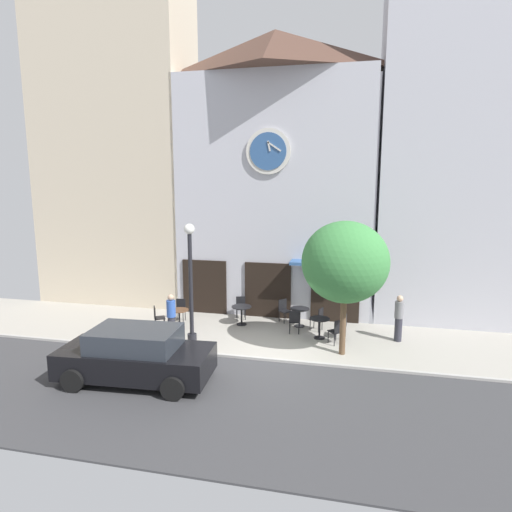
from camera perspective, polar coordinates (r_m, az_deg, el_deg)
The scene contains 21 objects.
ground_plane at distance 13.84m, azimuth 1.03°, elevation -14.48°, with size 29.27×10.27×0.13m.
clock_building at distance 19.05m, azimuth 2.38°, elevation 10.77°, with size 8.28×3.86×11.66m.
neighbor_building_left at distance 22.12m, azimuth -17.61°, elevation 14.55°, with size 6.98×3.27×15.32m.
neighbor_building_right at distance 19.97m, azimuth 24.41°, elevation 13.27°, with size 5.91×4.15×14.33m.
street_lamp at distance 15.28m, azimuth -8.44°, elevation -3.62°, with size 0.36×0.36×4.23m.
street_tree at distance 14.31m, azimuth 11.46°, elevation -0.82°, with size 2.78×2.50×4.41m.
cafe_table_rightmost at distance 17.42m, azimuth -9.91°, elevation -7.51°, with size 0.73×0.73×0.73m.
cafe_table_center at distance 17.54m, azimuth -1.88°, elevation -7.13°, with size 0.78×0.78×0.75m.
cafe_table_center_right at distance 17.41m, azimuth 5.67°, elevation -7.38°, with size 0.76×0.76×0.73m.
cafe_table_near_door at distance 16.25m, azimuth 8.23°, elevation -8.69°, with size 0.73×0.73×0.75m.
cafe_chair_near_tree at distance 17.42m, azimuth -12.65°, elevation -7.59°, with size 0.55×0.55×0.90m.
cafe_chair_right_end at distance 17.01m, azimuth 8.07°, elevation -7.87°, with size 0.51×0.51×0.90m.
cafe_chair_outer at distance 17.96m, azimuth 3.63°, elevation -6.83°, with size 0.57×0.57×0.90m.
cafe_chair_facing_wall at distance 18.34m, azimuth -1.98°, elevation -6.46°, with size 0.50×0.50×0.90m.
cafe_chair_under_awning at distance 16.35m, azimuth 11.18°, elevation -8.70°, with size 0.43×0.43×0.90m.
cafe_chair_curbside at distance 16.62m, azimuth 4.99°, elevation -8.23°, with size 0.44×0.44×0.90m.
cafe_chair_facing_street at distance 15.76m, azimuth 10.43°, elevation -9.39°, with size 0.56×0.56×0.90m.
cafe_chair_left_end at distance 18.25m, azimuth -9.76°, elevation -6.69°, with size 0.45×0.45×0.90m.
pedestrian_grey at distance 16.53m, azimuth 18.01°, elevation -7.59°, with size 0.40×0.40×1.67m.
pedestrian_blue at distance 16.16m, azimuth -10.90°, elevation -7.68°, with size 0.37×0.37×1.67m.
parked_car_black at distance 13.25m, azimuth -15.30°, elevation -12.31°, with size 4.40×2.22×1.55m.
Camera 1 is at (2.54, -12.97, 5.69)m, focal length 30.91 mm.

